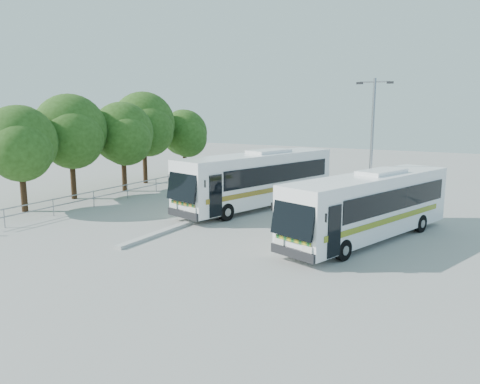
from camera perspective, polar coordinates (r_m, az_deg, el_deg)
The scene contains 11 objects.
ground at distance 24.23m, azimuth -0.80°, elevation -4.16°, with size 100.00×100.00×0.00m, color gray.
kerb_divider at distance 27.03m, azimuth -2.89°, elevation -2.50°, with size 0.40×16.00×0.15m, color #B2B2AD.
railing at distance 33.06m, azimuth -12.40°, elevation 0.76°, with size 0.06×22.00×1.00m.
tree_far_a at distance 29.82m, azimuth -25.21°, elevation 5.50°, with size 4.75×4.49×6.20m.
tree_far_b at distance 32.86m, azimuth -19.91°, elevation 7.06°, with size 5.33×5.03×6.96m.
tree_far_c at distance 34.93m, azimuth -14.05°, elevation 7.00°, with size 4.97×4.69×6.49m.
tree_far_d at distance 38.45m, azimuth -11.58°, elevation 8.18°, with size 5.62×5.30×7.33m.
tree_far_e at distance 41.59m, azimuth -6.74°, elevation 7.17°, with size 4.54×4.28×5.92m.
coach_main at distance 28.40m, azimuth 2.19°, elevation 1.67°, with size 5.37×12.08×3.30m.
coach_adjacent at distance 22.20m, azimuth 15.51°, elevation -1.51°, with size 5.38×10.95×3.00m.
lamppost at distance 25.28m, azimuth 15.76°, elevation 5.58°, with size 1.84×0.32×7.51m.
Camera 1 is at (11.78, -20.31, 5.98)m, focal length 35.00 mm.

